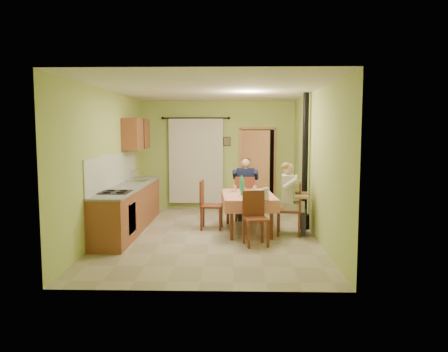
{
  "coord_description": "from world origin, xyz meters",
  "views": [
    {
      "loc": [
        0.47,
        -8.36,
        2.04
      ],
      "look_at": [
        0.25,
        0.1,
        1.15
      ],
      "focal_mm": 35.0,
      "sensor_mm": 36.0,
      "label": 1
    }
  ],
  "objects_px": {
    "chair_near": "(256,229)",
    "man_far": "(246,182)",
    "chair_left": "(211,215)",
    "chair_right": "(290,220)",
    "chair_far": "(245,207)",
    "dining_table": "(248,213)",
    "man_right": "(289,190)",
    "stove_flue": "(305,180)"
  },
  "relations": [
    {
      "from": "chair_left",
      "to": "stove_flue",
      "type": "height_order",
      "value": "stove_flue"
    },
    {
      "from": "chair_near",
      "to": "dining_table",
      "type": "bearing_deg",
      "value": -97.28
    },
    {
      "from": "chair_right",
      "to": "chair_left",
      "type": "height_order",
      "value": "chair_right"
    },
    {
      "from": "dining_table",
      "to": "chair_right",
      "type": "height_order",
      "value": "chair_right"
    },
    {
      "from": "man_right",
      "to": "man_far",
      "type": "bearing_deg",
      "value": 39.15
    },
    {
      "from": "chair_right",
      "to": "chair_far",
      "type": "bearing_deg",
      "value": 39.91
    },
    {
      "from": "chair_near",
      "to": "man_far",
      "type": "xyz_separation_m",
      "value": [
        -0.13,
        2.21,
        0.59
      ]
    },
    {
      "from": "dining_table",
      "to": "chair_right",
      "type": "xyz_separation_m",
      "value": [
        0.81,
        -0.28,
        -0.09
      ]
    },
    {
      "from": "chair_left",
      "to": "chair_right",
      "type": "bearing_deg",
      "value": 76.53
    },
    {
      "from": "chair_near",
      "to": "stove_flue",
      "type": "bearing_deg",
      "value": -140.81
    },
    {
      "from": "chair_near",
      "to": "man_right",
      "type": "distance_m",
      "value": 1.23
    },
    {
      "from": "chair_near",
      "to": "chair_right",
      "type": "distance_m",
      "value": 1.09
    },
    {
      "from": "chair_near",
      "to": "chair_far",
      "type": "bearing_deg",
      "value": -99.23
    },
    {
      "from": "chair_far",
      "to": "man_right",
      "type": "xyz_separation_m",
      "value": [
        0.82,
        -1.36,
        0.59
      ]
    },
    {
      "from": "dining_table",
      "to": "chair_far",
      "type": "bearing_deg",
      "value": 87.58
    },
    {
      "from": "man_far",
      "to": "chair_right",
      "type": "bearing_deg",
      "value": -53.39
    },
    {
      "from": "chair_far",
      "to": "chair_near",
      "type": "distance_m",
      "value": 2.2
    },
    {
      "from": "dining_table",
      "to": "chair_near",
      "type": "bearing_deg",
      "value": -88.48
    },
    {
      "from": "stove_flue",
      "to": "man_far",
      "type": "bearing_deg",
      "value": 144.61
    },
    {
      "from": "chair_far",
      "to": "chair_left",
      "type": "bearing_deg",
      "value": -123.94
    },
    {
      "from": "man_far",
      "to": "chair_far",
      "type": "bearing_deg",
      "value": -90.0
    },
    {
      "from": "chair_near",
      "to": "stove_flue",
      "type": "height_order",
      "value": "stove_flue"
    },
    {
      "from": "chair_far",
      "to": "chair_left",
      "type": "xyz_separation_m",
      "value": [
        -0.74,
        -0.9,
        0.0
      ]
    },
    {
      "from": "man_right",
      "to": "dining_table",
      "type": "bearing_deg",
      "value": 79.26
    },
    {
      "from": "chair_near",
      "to": "man_right",
      "type": "relative_size",
      "value": 0.69
    },
    {
      "from": "man_right",
      "to": "chair_right",
      "type": "bearing_deg",
      "value": -90.0
    },
    {
      "from": "chair_near",
      "to": "man_far",
      "type": "bearing_deg",
      "value": -99.29
    },
    {
      "from": "man_far",
      "to": "stove_flue",
      "type": "relative_size",
      "value": 0.5
    },
    {
      "from": "man_far",
      "to": "man_right",
      "type": "xyz_separation_m",
      "value": [
        0.82,
        -1.38,
        0.0
      ]
    },
    {
      "from": "man_far",
      "to": "stove_flue",
      "type": "height_order",
      "value": "stove_flue"
    },
    {
      "from": "man_right",
      "to": "chair_left",
      "type": "bearing_deg",
      "value": 81.88
    },
    {
      "from": "chair_far",
      "to": "chair_near",
      "type": "bearing_deg",
      "value": -81.14
    },
    {
      "from": "chair_left",
      "to": "dining_table",
      "type": "bearing_deg",
      "value": 79.24
    },
    {
      "from": "chair_right",
      "to": "stove_flue",
      "type": "bearing_deg",
      "value": -26.06
    },
    {
      "from": "man_far",
      "to": "chair_left",
      "type": "bearing_deg",
      "value": -123.53
    },
    {
      "from": "man_right",
      "to": "chair_far",
      "type": "bearing_deg",
      "value": 39.47
    },
    {
      "from": "man_far",
      "to": "man_right",
      "type": "height_order",
      "value": "same"
    },
    {
      "from": "chair_right",
      "to": "man_right",
      "type": "relative_size",
      "value": 0.74
    },
    {
      "from": "stove_flue",
      "to": "dining_table",
      "type": "bearing_deg",
      "value": -167.91
    },
    {
      "from": "chair_right",
      "to": "stove_flue",
      "type": "height_order",
      "value": "stove_flue"
    },
    {
      "from": "man_far",
      "to": "dining_table",
      "type": "bearing_deg",
      "value": -83.23
    },
    {
      "from": "chair_near",
      "to": "man_right",
      "type": "height_order",
      "value": "man_right"
    }
  ]
}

